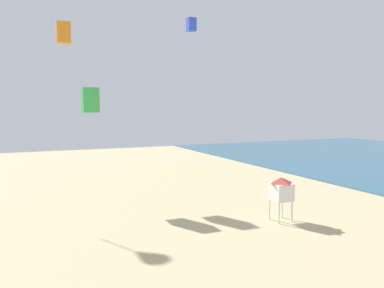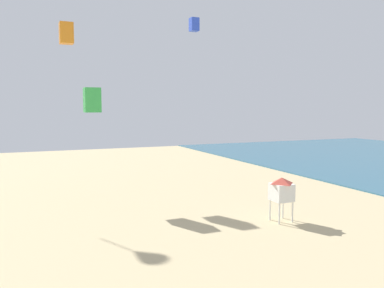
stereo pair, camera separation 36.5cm
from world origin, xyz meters
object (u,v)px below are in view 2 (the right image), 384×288
(lifeguard_stand, at_px, (282,190))
(kite_green_box, at_px, (92,100))
(kite_orange_box, at_px, (66,33))
(kite_blue_box, at_px, (194,25))

(lifeguard_stand, relative_size, kite_green_box, 1.48)
(kite_orange_box, xyz_separation_m, kite_blue_box, (11.30, -0.59, 1.50))
(kite_orange_box, height_order, kite_blue_box, kite_blue_box)
(kite_blue_box, bearing_deg, kite_orange_box, 177.00)
(kite_green_box, bearing_deg, lifeguard_stand, -47.56)
(lifeguard_stand, xyz_separation_m, kite_blue_box, (1.36, 15.72, 12.33))
(kite_green_box, height_order, kite_orange_box, kite_orange_box)
(lifeguard_stand, distance_m, kite_blue_box, 20.02)
(kite_blue_box, bearing_deg, kite_green_box, -150.35)
(lifeguard_stand, height_order, kite_blue_box, kite_blue_box)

